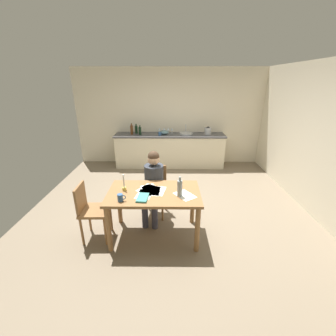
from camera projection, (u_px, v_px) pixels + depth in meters
The scene contains 29 objects.
ground_plane at pixel (170, 208), 4.25m from camera, with size 5.20×5.20×0.04m, color #7A6B56.
wall_back at pixel (170, 117), 6.18m from camera, with size 5.20×0.12×2.60m, color silver.
wall_right at pixel (323, 141), 3.74m from camera, with size 0.12×5.20×2.60m, color silver.
kitchen_counter at pixel (170, 150), 6.16m from camera, with size 2.97×0.64×0.90m.
dining_table at pixel (154, 199), 3.24m from camera, with size 1.34×0.81×0.75m.
chair_at_table at pixel (155, 188), 3.89m from camera, with size 0.45×0.45×0.88m.
person_seated at pixel (153, 182), 3.69m from camera, with size 0.38×0.62×1.19m.
chair_side_empty at pixel (91, 209), 3.24m from camera, with size 0.41×0.41×0.88m.
coffee_mug at pixel (120, 198), 2.94m from camera, with size 0.11×0.07×0.10m.
candlestick at pixel (124, 186), 3.21m from camera, with size 0.06×0.06×0.25m.
book_magazine at pixel (143, 198), 3.02m from camera, with size 0.14×0.25×0.02m, color teal.
paper_letter at pixel (150, 189), 3.29m from camera, with size 0.21×0.30×0.00m, color white.
paper_bill at pixel (147, 189), 3.29m from camera, with size 0.21×0.30×0.00m, color white.
paper_envelope at pixel (185, 195), 3.10m from camera, with size 0.21×0.30×0.00m, color white.
paper_receipt at pixel (144, 194), 3.13m from camera, with size 0.21×0.30×0.00m, color white.
paper_notice at pixel (153, 191), 3.22m from camera, with size 0.21×0.30×0.00m, color white.
paper_flyer at pixel (157, 191), 3.23m from camera, with size 0.21×0.30×0.00m, color white.
wine_bottle_on_table at pixel (180, 188), 3.04m from camera, with size 0.07×0.07×0.29m.
sink_unit at pixel (186, 133), 5.99m from camera, with size 0.36×0.36×0.24m.
bottle_oil at pixel (132, 130), 5.94m from camera, with size 0.07×0.07×0.30m.
bottle_vinegar at pixel (136, 129), 6.05m from camera, with size 0.07×0.07×0.26m.
bottle_wine_red at pixel (140, 131), 5.93m from camera, with size 0.07×0.07×0.25m.
mixing_bowl at pixel (164, 132), 5.98m from camera, with size 0.23×0.23×0.10m, color #668C99.
stovetop_kettle at pixel (208, 131), 5.95m from camera, with size 0.18×0.18×0.22m.
wine_glass_near_sink at pixel (172, 129), 6.09m from camera, with size 0.07×0.07×0.15m.
wine_glass_by_kettle at pixel (168, 129), 6.09m from camera, with size 0.07×0.07×0.15m.
wine_glass_back_left at pixel (164, 129), 6.10m from camera, with size 0.07×0.07×0.15m.
wine_glass_back_right at pixel (159, 129), 6.10m from camera, with size 0.07×0.07×0.15m.
teacup_on_counter at pixel (160, 134), 5.84m from camera, with size 0.11×0.07×0.10m.
Camera 1 is at (0.00, -3.67, 2.25)m, focal length 23.63 mm.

